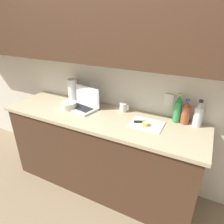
# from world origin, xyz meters

# --- Properties ---
(ground_plane) EXTENTS (12.00, 12.00, 0.00)m
(ground_plane) POSITION_xyz_m (0.00, 0.00, 0.00)
(ground_plane) COLOR #847056
(ground_plane) RESTS_ON ground
(wall_back) EXTENTS (5.20, 0.38, 2.60)m
(wall_back) POSITION_xyz_m (0.00, 0.23, 1.56)
(wall_back) COLOR silver
(wall_back) RESTS_ON ground_plane
(counter_unit) EXTENTS (2.12, 0.61, 0.91)m
(counter_unit) POSITION_xyz_m (-0.02, 0.00, 0.46)
(counter_unit) COLOR #472D1E
(counter_unit) RESTS_ON ground_plane
(laptop) EXTENTS (0.39, 0.29, 0.23)m
(laptop) POSITION_xyz_m (-0.26, 0.09, 0.97)
(laptop) COLOR silver
(laptop) RESTS_ON counter_unit
(cutting_board) EXTENTS (0.30, 0.25, 0.01)m
(cutting_board) POSITION_xyz_m (0.49, 0.03, 0.91)
(cutting_board) COLOR silver
(cutting_board) RESTS_ON counter_unit
(knife) EXTENTS (0.27, 0.14, 0.02)m
(knife) POSITION_xyz_m (0.45, 0.04, 0.93)
(knife) COLOR silver
(knife) RESTS_ON cutting_board
(lemon_half_cut) EXTENTS (0.06, 0.06, 0.03)m
(lemon_half_cut) POSITION_xyz_m (0.48, -0.00, 0.93)
(lemon_half_cut) COLOR yellow
(lemon_half_cut) RESTS_ON cutting_board
(bottle_green_soda) EXTENTS (0.07, 0.07, 0.29)m
(bottle_green_soda) POSITION_xyz_m (0.72, 0.22, 1.04)
(bottle_green_soda) COLOR #2D934C
(bottle_green_soda) RESTS_ON counter_unit
(bottle_oil_tall) EXTENTS (0.08, 0.08, 0.24)m
(bottle_oil_tall) POSITION_xyz_m (0.80, 0.22, 1.02)
(bottle_oil_tall) COLOR #A34C2D
(bottle_oil_tall) RESTS_ON counter_unit
(bottle_water_clear) EXTENTS (0.08, 0.08, 0.26)m
(bottle_water_clear) POSITION_xyz_m (0.91, 0.22, 1.03)
(bottle_water_clear) COLOR silver
(bottle_water_clear) RESTS_ON counter_unit
(measuring_cup) EXTENTS (0.10, 0.08, 0.09)m
(measuring_cup) POSITION_xyz_m (0.17, 0.21, 0.95)
(measuring_cup) COLOR silver
(measuring_cup) RESTS_ON counter_unit
(bowl_white) EXTENTS (0.17, 0.17, 0.07)m
(bowl_white) POSITION_xyz_m (-0.39, -0.00, 0.95)
(bowl_white) COLOR beige
(bowl_white) RESTS_ON counter_unit
(paper_towel_roll) EXTENTS (0.12, 0.12, 0.26)m
(paper_towel_roll) POSITION_xyz_m (-0.49, 0.22, 1.04)
(paper_towel_roll) COLOR white
(paper_towel_roll) RESTS_ON counter_unit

